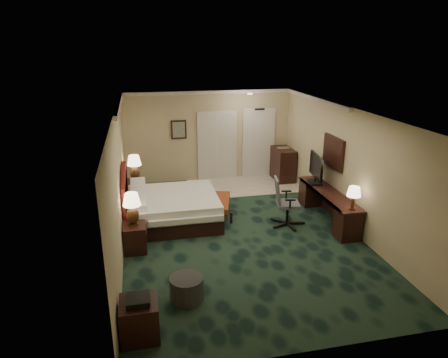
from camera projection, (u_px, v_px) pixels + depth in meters
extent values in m
cube|color=black|center=(239.00, 232.00, 8.95)|extent=(5.00, 7.50, 0.00)
cube|color=white|center=(240.00, 112.00, 8.07)|extent=(5.00, 7.50, 0.00)
cube|color=tan|center=(209.00, 136.00, 11.98)|extent=(5.00, 0.00, 2.70)
cube|color=tan|center=(312.00, 266.00, 5.05)|extent=(5.00, 0.00, 2.70)
cube|color=tan|center=(119.00, 183.00, 8.02)|extent=(0.00, 7.50, 2.70)
cube|color=tan|center=(347.00, 168.00, 9.01)|extent=(0.00, 7.50, 2.70)
cube|color=beige|center=(244.00, 186.00, 11.81)|extent=(3.20, 1.70, 0.01)
cube|color=silver|center=(258.00, 144.00, 12.35)|extent=(1.02, 0.06, 2.18)
cube|color=beige|center=(217.00, 146.00, 12.09)|extent=(1.20, 0.06, 2.10)
cube|color=#506E64|center=(179.00, 130.00, 11.68)|extent=(0.45, 0.06, 0.55)
cube|color=white|center=(333.00, 152.00, 9.49)|extent=(0.05, 0.95, 0.75)
cube|color=silver|center=(173.00, 208.00, 9.38)|extent=(2.06, 1.91, 0.65)
cube|color=black|center=(135.00, 238.00, 8.07)|extent=(0.45, 0.51, 0.56)
cube|color=black|center=(135.00, 192.00, 10.50)|extent=(0.48, 0.55, 0.60)
cube|color=maroon|center=(221.00, 207.00, 9.75)|extent=(0.71, 1.26, 0.40)
cylinder|color=#2B2B2B|center=(187.00, 288.00, 6.56)|extent=(0.70, 0.70, 0.40)
cube|color=black|center=(140.00, 319.00, 5.69)|extent=(0.54, 0.54, 0.59)
cube|color=black|center=(327.00, 206.00, 9.45)|extent=(0.53, 2.45, 0.71)
cube|color=black|center=(316.00, 169.00, 9.80)|extent=(0.22, 0.95, 0.74)
cube|color=black|center=(283.00, 164.00, 12.18)|extent=(0.52, 0.94, 0.99)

